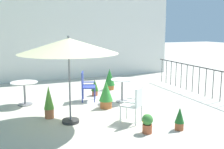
{
  "coord_description": "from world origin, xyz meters",
  "views": [
    {
      "loc": [
        -2.94,
        -7.47,
        2.4
      ],
      "look_at": [
        0.0,
        -0.11,
        1.01
      ],
      "focal_mm": 42.75,
      "sensor_mm": 36.0,
      "label": 1
    }
  ],
  "objects_px": {
    "potted_plant_0": "(95,87)",
    "potted_plant_4": "(180,118)",
    "potted_plant_2": "(147,123)",
    "patio_chair_1": "(134,103)",
    "patio_chair_0": "(86,84)",
    "potted_plant_3": "(49,101)",
    "cafe_table_0": "(122,86)",
    "patio_umbrella_0": "(69,46)",
    "potted_plant_1": "(110,79)",
    "potted_plant_5": "(106,94)",
    "cafe_table_1": "(24,89)"
  },
  "relations": [
    {
      "from": "cafe_table_0",
      "to": "potted_plant_1",
      "type": "height_order",
      "value": "potted_plant_1"
    },
    {
      "from": "potted_plant_2",
      "to": "potted_plant_5",
      "type": "bearing_deg",
      "value": 95.11
    },
    {
      "from": "potted_plant_3",
      "to": "potted_plant_5",
      "type": "xyz_separation_m",
      "value": [
        1.74,
        0.29,
        -0.02
      ]
    },
    {
      "from": "patio_chair_1",
      "to": "potted_plant_4",
      "type": "xyz_separation_m",
      "value": [
        0.78,
        -0.84,
        -0.24
      ]
    },
    {
      "from": "patio_umbrella_0",
      "to": "patio_chair_0",
      "type": "bearing_deg",
      "value": 62.65
    },
    {
      "from": "patio_chair_1",
      "to": "potted_plant_0",
      "type": "xyz_separation_m",
      "value": [
        -0.07,
        3.0,
        -0.21
      ]
    },
    {
      "from": "cafe_table_0",
      "to": "potted_plant_3",
      "type": "distance_m",
      "value": 2.56
    },
    {
      "from": "patio_chair_1",
      "to": "potted_plant_1",
      "type": "relative_size",
      "value": 1.11
    },
    {
      "from": "potted_plant_2",
      "to": "cafe_table_0",
      "type": "bearing_deg",
      "value": 78.71
    },
    {
      "from": "potted_plant_3",
      "to": "potted_plant_5",
      "type": "relative_size",
      "value": 1.06
    },
    {
      "from": "potted_plant_0",
      "to": "potted_plant_3",
      "type": "distance_m",
      "value": 2.63
    },
    {
      "from": "cafe_table_0",
      "to": "potted_plant_2",
      "type": "height_order",
      "value": "cafe_table_0"
    },
    {
      "from": "cafe_table_0",
      "to": "patio_chair_1",
      "type": "xyz_separation_m",
      "value": [
        -0.5,
        -1.88,
        -0.0
      ]
    },
    {
      "from": "potted_plant_2",
      "to": "potted_plant_3",
      "type": "distance_m",
      "value": 2.72
    },
    {
      "from": "potted_plant_3",
      "to": "potted_plant_5",
      "type": "distance_m",
      "value": 1.76
    },
    {
      "from": "potted_plant_2",
      "to": "potted_plant_4",
      "type": "bearing_deg",
      "value": -8.08
    },
    {
      "from": "potted_plant_1",
      "to": "potted_plant_4",
      "type": "distance_m",
      "value": 4.54
    },
    {
      "from": "potted_plant_5",
      "to": "potted_plant_4",
      "type": "bearing_deg",
      "value": -66.57
    },
    {
      "from": "cafe_table_1",
      "to": "potted_plant_0",
      "type": "distance_m",
      "value": 2.43
    },
    {
      "from": "patio_umbrella_0",
      "to": "patio_chair_0",
      "type": "relative_size",
      "value": 2.52
    },
    {
      "from": "patio_chair_1",
      "to": "potted_plant_4",
      "type": "height_order",
      "value": "patio_chair_1"
    },
    {
      "from": "potted_plant_2",
      "to": "potted_plant_4",
      "type": "height_order",
      "value": "potted_plant_4"
    },
    {
      "from": "patio_umbrella_0",
      "to": "potted_plant_3",
      "type": "distance_m",
      "value": 1.66
    },
    {
      "from": "patio_umbrella_0",
      "to": "potted_plant_3",
      "type": "xyz_separation_m",
      "value": [
        -0.45,
        0.57,
        -1.5
      ]
    },
    {
      "from": "patio_chair_0",
      "to": "potted_plant_0",
      "type": "distance_m",
      "value": 0.76
    },
    {
      "from": "patio_umbrella_0",
      "to": "potted_plant_0",
      "type": "height_order",
      "value": "patio_umbrella_0"
    },
    {
      "from": "potted_plant_0",
      "to": "patio_umbrella_0",
      "type": "bearing_deg",
      "value": -121.03
    },
    {
      "from": "patio_chair_0",
      "to": "potted_plant_0",
      "type": "height_order",
      "value": "patio_chair_0"
    },
    {
      "from": "potted_plant_5",
      "to": "potted_plant_1",
      "type": "bearing_deg",
      "value": 66.19
    },
    {
      "from": "potted_plant_3",
      "to": "potted_plant_4",
      "type": "relative_size",
      "value": 1.59
    },
    {
      "from": "patio_umbrella_0",
      "to": "patio_chair_0",
      "type": "distance_m",
      "value": 2.51
    },
    {
      "from": "cafe_table_0",
      "to": "potted_plant_2",
      "type": "xyz_separation_m",
      "value": [
        -0.52,
        -2.61,
        -0.28
      ]
    },
    {
      "from": "patio_umbrella_0",
      "to": "cafe_table_0",
      "type": "xyz_separation_m",
      "value": [
        2.01,
        1.28,
        -1.43
      ]
    },
    {
      "from": "cafe_table_1",
      "to": "potted_plant_2",
      "type": "relative_size",
      "value": 1.82
    },
    {
      "from": "patio_chair_1",
      "to": "potted_plant_5",
      "type": "relative_size",
      "value": 1.09
    },
    {
      "from": "potted_plant_0",
      "to": "potted_plant_4",
      "type": "bearing_deg",
      "value": -77.53
    },
    {
      "from": "potted_plant_1",
      "to": "potted_plant_2",
      "type": "relative_size",
      "value": 1.83
    },
    {
      "from": "patio_chair_0",
      "to": "potted_plant_3",
      "type": "relative_size",
      "value": 1.1
    },
    {
      "from": "patio_chair_1",
      "to": "potted_plant_0",
      "type": "relative_size",
      "value": 1.58
    },
    {
      "from": "patio_chair_1",
      "to": "potted_plant_3",
      "type": "relative_size",
      "value": 1.04
    },
    {
      "from": "patio_umbrella_0",
      "to": "potted_plant_4",
      "type": "relative_size",
      "value": 4.4
    },
    {
      "from": "cafe_table_1",
      "to": "patio_chair_1",
      "type": "relative_size",
      "value": 0.9
    },
    {
      "from": "potted_plant_3",
      "to": "patio_chair_1",
      "type": "bearing_deg",
      "value": -30.91
    },
    {
      "from": "patio_chair_0",
      "to": "cafe_table_0",
      "type": "bearing_deg",
      "value": -28.96
    },
    {
      "from": "potted_plant_0",
      "to": "potted_plant_1",
      "type": "distance_m",
      "value": 1.1
    },
    {
      "from": "cafe_table_1",
      "to": "patio_chair_0",
      "type": "distance_m",
      "value": 1.94
    },
    {
      "from": "potted_plant_1",
      "to": "potted_plant_4",
      "type": "relative_size",
      "value": 1.48
    },
    {
      "from": "patio_chair_0",
      "to": "potted_plant_3",
      "type": "bearing_deg",
      "value": -137.56
    },
    {
      "from": "cafe_table_1",
      "to": "patio_umbrella_0",
      "type": "bearing_deg",
      "value": -65.4
    },
    {
      "from": "cafe_table_0",
      "to": "patio_chair_1",
      "type": "height_order",
      "value": "patio_chair_1"
    }
  ]
}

